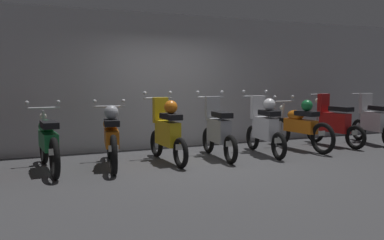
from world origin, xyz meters
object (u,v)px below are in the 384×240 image
(motorbike_slot_6, at_px, (265,126))
(motorbike_slot_4, at_px, (167,131))
(motorbike_slot_9, at_px, (373,122))
(motorbike_slot_8, at_px, (333,123))
(motorbike_slot_3, at_px, (111,137))
(motorbike_slot_5, at_px, (218,131))
(motorbike_slot_7, at_px, (300,125))
(motorbike_slot_2, at_px, (48,142))

(motorbike_slot_6, bearing_deg, motorbike_slot_4, 177.98)
(motorbike_slot_9, bearing_deg, motorbike_slot_8, 170.85)
(motorbike_slot_3, xyz_separation_m, motorbike_slot_5, (2.06, -0.03, -0.00))
(motorbike_slot_5, xyz_separation_m, motorbike_slot_8, (3.08, 0.25, -0.00))
(motorbike_slot_5, bearing_deg, motorbike_slot_7, 3.73)
(motorbike_slot_5, height_order, motorbike_slot_9, motorbike_slot_5)
(motorbike_slot_3, bearing_deg, motorbike_slot_7, 1.44)
(motorbike_slot_2, height_order, motorbike_slot_9, motorbike_slot_9)
(motorbike_slot_6, xyz_separation_m, motorbike_slot_7, (1.03, 0.18, -0.04))
(motorbike_slot_2, height_order, motorbike_slot_7, same)
(motorbike_slot_4, height_order, motorbike_slot_6, same)
(motorbike_slot_3, distance_m, motorbike_slot_6, 3.09)
(motorbike_slot_6, bearing_deg, motorbike_slot_9, 2.42)
(motorbike_slot_2, distance_m, motorbike_slot_6, 4.12)
(motorbike_slot_2, xyz_separation_m, motorbike_slot_3, (1.03, -0.08, 0.04))
(motorbike_slot_6, relative_size, motorbike_slot_8, 1.00)
(motorbike_slot_4, distance_m, motorbike_slot_9, 5.15)
(motorbike_slot_5, xyz_separation_m, motorbike_slot_9, (4.12, 0.08, -0.00))
(motorbike_slot_6, relative_size, motorbike_slot_9, 1.01)
(motorbike_slot_2, distance_m, motorbike_slot_9, 7.21)
(motorbike_slot_6, relative_size, motorbike_slot_7, 0.86)
(motorbike_slot_2, distance_m, motorbike_slot_3, 1.04)
(motorbike_slot_4, relative_size, motorbike_slot_5, 1.00)
(motorbike_slot_7, bearing_deg, motorbike_slot_5, -176.27)
(motorbike_slot_6, distance_m, motorbike_slot_7, 1.04)
(motorbike_slot_7, bearing_deg, motorbike_slot_2, -179.79)
(motorbike_slot_7, height_order, motorbike_slot_8, motorbike_slot_8)
(motorbike_slot_3, bearing_deg, motorbike_slot_8, 2.42)
(motorbike_slot_3, height_order, motorbike_slot_9, motorbike_slot_9)
(motorbike_slot_7, bearing_deg, motorbike_slot_3, -178.56)
(motorbike_slot_3, height_order, motorbike_slot_5, motorbike_slot_5)
(motorbike_slot_2, height_order, motorbike_slot_3, same)
(motorbike_slot_6, height_order, motorbike_slot_7, motorbike_slot_6)
(motorbike_slot_2, xyz_separation_m, motorbike_slot_9, (7.21, -0.04, 0.03))
(motorbike_slot_4, distance_m, motorbike_slot_6, 2.06)
(motorbike_slot_3, height_order, motorbike_slot_6, motorbike_slot_6)
(motorbike_slot_3, xyz_separation_m, motorbike_slot_7, (4.11, 0.10, 0.00))
(motorbike_slot_2, xyz_separation_m, motorbike_slot_5, (3.09, -0.11, 0.04))
(motorbike_slot_4, distance_m, motorbike_slot_7, 3.09)
(motorbike_slot_2, bearing_deg, motorbike_slot_4, -2.60)
(motorbike_slot_2, distance_m, motorbike_slot_4, 2.06)
(motorbike_slot_3, bearing_deg, motorbike_slot_4, -0.48)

